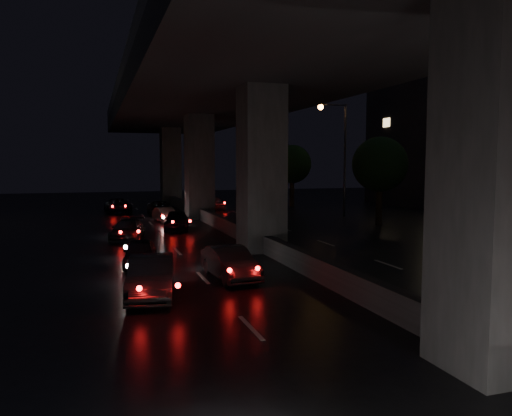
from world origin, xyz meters
TOP-DOWN VIEW (x-y plane):
  - ground at (0.00, 0.00)m, footprint 120.00×120.00m
  - viaduct at (0.00, 5.00)m, footprint 12.00×80.00m
  - median_barrier at (0.00, 5.00)m, footprint 0.45×70.00m
  - building_right_far at (27.00, 20.00)m, footprint 12.00×22.00m
  - tree_c at (11.00, 12.00)m, footprint 3.80×3.80m
  - tree_d at (11.00, 28.00)m, footprint 3.80×3.80m
  - streetlight_far at (10.97, 18.00)m, footprint 2.52×0.44m
  - car_4 at (-6.12, -2.06)m, footprint 1.99×4.13m
  - car_5 at (-3.05, -0.41)m, footprint 1.55×3.70m
  - car_6 at (-6.02, 3.00)m, footprint 1.76×3.40m
  - car_7 at (-6.06, 10.61)m, footprint 2.42×4.08m
  - car_8 at (-2.78, 13.88)m, footprint 2.21×3.95m
  - car_9 at (-2.86, 18.38)m, footprint 1.67×3.41m
  - car_10 at (-2.61, 23.52)m, footprint 2.14×4.28m
  - car_11 at (-5.85, 26.56)m, footprint 2.29×4.58m
  - car_12 at (2.73, 26.83)m, footprint 1.60×3.85m

SIDE VIEW (x-z plane):
  - ground at x=0.00m, z-range 0.00..0.00m
  - median_barrier at x=0.00m, z-range 0.00..0.85m
  - car_9 at x=-2.86m, z-range 0.00..1.08m
  - car_6 at x=-6.02m, z-range 0.00..1.11m
  - car_7 at x=-6.06m, z-range 0.00..1.11m
  - car_10 at x=-2.61m, z-range 0.00..1.17m
  - car_5 at x=-3.05m, z-range 0.00..1.19m
  - car_11 at x=-5.85m, z-range 0.00..1.24m
  - car_8 at x=-2.78m, z-range 0.00..1.27m
  - car_12 at x=2.73m, z-range 0.00..1.30m
  - car_4 at x=-6.12m, z-range 0.00..1.30m
  - tree_c at x=11.00m, z-range 1.13..7.26m
  - tree_d at x=11.00m, z-range 1.13..7.26m
  - streetlight_far at x=10.97m, z-range 1.16..10.16m
  - building_right_far at x=27.00m, z-range 0.00..15.00m
  - viaduct at x=0.00m, z-range 3.09..13.59m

